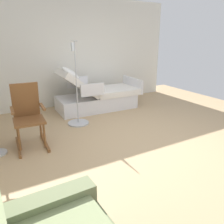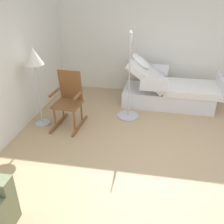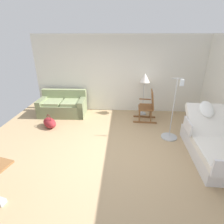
# 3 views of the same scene
# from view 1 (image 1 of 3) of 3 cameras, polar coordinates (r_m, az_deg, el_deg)

# --- Properties ---
(ground_plane) EXTENTS (7.34, 7.34, 0.00)m
(ground_plane) POSITION_cam_1_polar(r_m,az_deg,el_deg) (4.01, 8.65, -7.81)
(ground_plane) COLOR tan
(side_wall) EXTENTS (0.10, 5.34, 2.70)m
(side_wall) POSITION_cam_1_polar(r_m,az_deg,el_deg) (6.22, -8.38, 14.55)
(side_wall) COLOR silver
(side_wall) RESTS_ON ground
(hospital_bed) EXTENTS (1.06, 2.09, 1.15)m
(hospital_bed) POSITION_cam_1_polar(r_m,az_deg,el_deg) (5.74, -3.86, 3.87)
(hospital_bed) COLOR silver
(hospital_bed) RESTS_ON ground
(rocking_chair) EXTENTS (0.79, 0.53, 1.05)m
(rocking_chair) POSITION_cam_1_polar(r_m,az_deg,el_deg) (4.00, -20.36, -1.04)
(rocking_chair) COLOR brown
(rocking_chair) RESTS_ON ground
(iv_pole) EXTENTS (0.44, 0.44, 1.69)m
(iv_pole) POSITION_cam_1_polar(r_m,az_deg,el_deg) (4.79, -8.62, -0.10)
(iv_pole) COLOR #B2B5BA
(iv_pole) RESTS_ON ground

